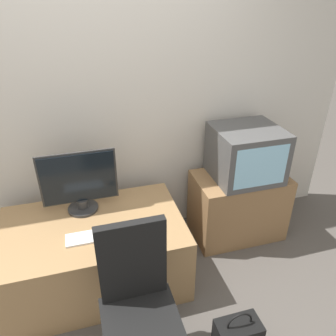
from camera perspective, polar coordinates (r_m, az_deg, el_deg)
name	(u,v)px	position (r m, az deg, el deg)	size (l,w,h in m)	color
wall_back	(91,96)	(2.59, -13.24, 12.17)	(4.40, 0.05, 2.60)	beige
desk	(95,253)	(2.59, -12.53, -14.28)	(1.30, 0.81, 0.54)	#937047
side_stand	(238,205)	(3.02, 12.04, -6.38)	(0.79, 0.47, 0.60)	olive
main_monitor	(79,183)	(2.46, -15.19, -2.47)	(0.55, 0.23, 0.48)	#2D2D2D
keyboard	(90,237)	(2.31, -13.42, -11.58)	(0.32, 0.13, 0.01)	white
mouse	(123,228)	(2.32, -7.80, -10.26)	(0.05, 0.04, 0.03)	black
crt_tv	(246,153)	(2.77, 13.41, 2.50)	(0.54, 0.50, 0.43)	#474747
office_chair	(140,319)	(2.04, -4.96, -24.71)	(0.55, 0.55, 0.96)	#333333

